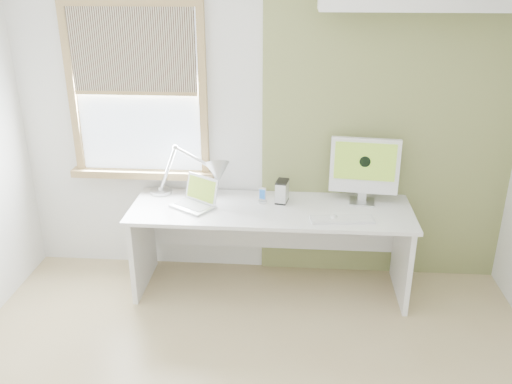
# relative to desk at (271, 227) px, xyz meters

# --- Properties ---
(room) EXTENTS (4.04, 3.54, 2.64)m
(room) POSITION_rel_desk_xyz_m (-0.09, -1.44, 0.77)
(room) COLOR tan
(room) RESTS_ON ground
(accent_wall) EXTENTS (2.00, 0.02, 2.60)m
(accent_wall) POSITION_rel_desk_xyz_m (0.91, 0.30, 0.77)
(accent_wall) COLOR olive
(accent_wall) RESTS_ON room
(window) EXTENTS (1.20, 0.14, 1.42)m
(window) POSITION_rel_desk_xyz_m (-1.09, 0.27, 1.01)
(window) COLOR #9A7B4B
(window) RESTS_ON room
(desk) EXTENTS (2.20, 0.70, 0.73)m
(desk) POSITION_rel_desk_xyz_m (0.00, 0.00, 0.00)
(desk) COLOR white
(desk) RESTS_ON room
(desk_lamp) EXTENTS (0.74, 0.41, 0.43)m
(desk_lamp) POSITION_rel_desk_xyz_m (-0.52, 0.05, 0.42)
(desk_lamp) COLOR silver
(desk_lamp) RESTS_ON desk
(laptop) EXTENTS (0.41, 0.39, 0.22)m
(laptop) POSITION_rel_desk_xyz_m (-0.59, -0.05, 0.25)
(laptop) COLOR silver
(laptop) RESTS_ON desk
(phone_dock) EXTENTS (0.09, 0.09, 0.13)m
(phone_dock) POSITION_rel_desk_xyz_m (-0.07, 0.04, 0.23)
(phone_dock) COLOR silver
(phone_dock) RESTS_ON desk
(external_drive) EXTENTS (0.11, 0.15, 0.18)m
(external_drive) POSITION_rel_desk_xyz_m (0.08, 0.07, 0.29)
(external_drive) COLOR silver
(external_drive) RESTS_ON desk
(imac) EXTENTS (0.54, 0.19, 0.53)m
(imac) POSITION_rel_desk_xyz_m (0.72, 0.12, 0.49)
(imac) COLOR silver
(imac) RESTS_ON desk
(keyboard) EXTENTS (0.48, 0.18, 0.02)m
(keyboard) POSITION_rel_desk_xyz_m (0.54, -0.25, 0.21)
(keyboard) COLOR white
(keyboard) RESTS_ON desk
(mouse) EXTENTS (0.07, 0.10, 0.03)m
(mouse) POSITION_rel_desk_xyz_m (0.48, -0.23, 0.21)
(mouse) COLOR white
(mouse) RESTS_ON desk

